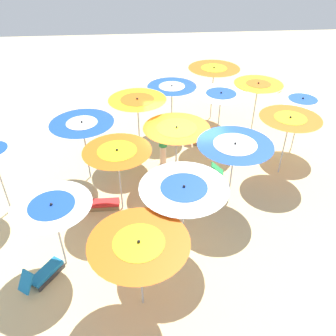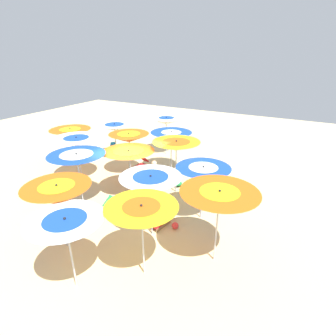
# 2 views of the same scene
# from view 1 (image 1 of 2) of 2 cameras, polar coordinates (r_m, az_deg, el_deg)

# --- Properties ---
(ground) EXTENTS (39.52, 39.52, 0.04)m
(ground) POSITION_cam_1_polar(r_m,az_deg,el_deg) (12.71, 2.20, -1.41)
(ground) COLOR beige
(beach_umbrella_0) EXTENTS (2.25, 2.25, 2.46)m
(beach_umbrella_0) POSITION_cam_1_polar(r_m,az_deg,el_deg) (15.87, 7.53, 15.41)
(beach_umbrella_0) COLOR #B2B2B7
(beach_umbrella_0) RESTS_ON ground
(beach_umbrella_1) EXTENTS (2.02, 2.02, 2.20)m
(beach_umbrella_1) POSITION_cam_1_polar(r_m,az_deg,el_deg) (14.54, 0.64, 12.67)
(beach_umbrella_1) COLOR #B2B2B7
(beach_umbrella_1) RESTS_ON ground
(beach_umbrella_2) EXTENTS (2.08, 2.08, 2.50)m
(beach_umbrella_2) POSITION_cam_1_polar(r_m,az_deg,el_deg) (12.71, -5.02, 10.39)
(beach_umbrella_2) COLOR #B2B2B7
(beach_umbrella_2) RESTS_ON ground
(beach_umbrella_3) EXTENTS (2.12, 2.12, 2.29)m
(beach_umbrella_3) POSITION_cam_1_polar(r_m,az_deg,el_deg) (11.90, -13.82, 6.32)
(beach_umbrella_3) COLOR #B2B2B7
(beach_umbrella_3) RESTS_ON ground
(beach_umbrella_5) EXTENTS (1.97, 1.97, 2.34)m
(beach_umbrella_5) POSITION_cam_1_polar(r_m,az_deg,el_deg) (14.89, 14.52, 12.52)
(beach_umbrella_5) COLOR #B2B2B7
(beach_umbrella_5) RESTS_ON ground
(beach_umbrella_6) EXTENTS (2.05, 2.05, 2.32)m
(beach_umbrella_6) POSITION_cam_1_polar(r_m,az_deg,el_deg) (13.76, 8.65, 11.25)
(beach_umbrella_6) COLOR #B2B2B7
(beach_umbrella_6) RESTS_ON ground
(beach_umbrella_7) EXTENTS (2.20, 2.20, 2.19)m
(beach_umbrella_7) POSITION_cam_1_polar(r_m,az_deg,el_deg) (11.45, 1.40, 5.83)
(beach_umbrella_7) COLOR #B2B2B7
(beach_umbrella_7) RESTS_ON ground
(beach_umbrella_8) EXTENTS (2.02, 2.02, 2.27)m
(beach_umbrella_8) POSITION_cam_1_polar(r_m,az_deg,el_deg) (10.25, -8.27, 1.86)
(beach_umbrella_8) COLOR #B2B2B7
(beach_umbrella_8) RESTS_ON ground
(beach_umbrella_9) EXTENTS (1.93, 1.93, 2.17)m
(beach_umbrella_9) POSITION_cam_1_polar(r_m,az_deg,el_deg) (8.86, -18.38, -6.63)
(beach_umbrella_9) COLOR #B2B2B7
(beach_umbrella_9) RESTS_ON ground
(beach_umbrella_10) EXTENTS (1.93, 1.93, 2.25)m
(beach_umbrella_10) POSITION_cam_1_polar(r_m,az_deg,el_deg) (14.22, 21.10, 9.77)
(beach_umbrella_10) COLOR #B2B2B7
(beach_umbrella_10) RESTS_ON ground
(beach_umbrella_11) EXTENTS (2.07, 2.07, 2.30)m
(beach_umbrella_11) POSITION_cam_1_polar(r_m,az_deg,el_deg) (12.49, 19.31, 7.08)
(beach_umbrella_11) COLOR #B2B2B7
(beach_umbrella_11) RESTS_ON ground
(beach_umbrella_12) EXTENTS (2.27, 2.27, 2.31)m
(beach_umbrella_12) POSITION_cam_1_polar(r_m,az_deg,el_deg) (10.53, 10.87, 3.07)
(beach_umbrella_12) COLOR #B2B2B7
(beach_umbrella_12) RESTS_ON ground
(beach_umbrella_13) EXTENTS (2.27, 2.27, 2.26)m
(beach_umbrella_13) POSITION_cam_1_polar(r_m,az_deg,el_deg) (8.79, 2.61, -4.11)
(beach_umbrella_13) COLOR #B2B2B7
(beach_umbrella_13) RESTS_ON ground
(beach_umbrella_14) EXTENTS (2.19, 2.19, 2.19)m
(beach_umbrella_14) POSITION_cam_1_polar(r_m,az_deg,el_deg) (7.57, -4.76, -12.89)
(beach_umbrella_14) COLOR #B2B2B7
(beach_umbrella_14) RESTS_ON ground
(lounger_0) EXTENTS (1.05, 1.07, 0.65)m
(lounger_0) POSITION_cam_1_polar(r_m,az_deg,el_deg) (13.40, -7.73, 1.62)
(lounger_0) COLOR silver
(lounger_0) RESTS_ON ground
(lounger_1) EXTENTS (1.42, 0.60, 0.60)m
(lounger_1) POSITION_cam_1_polar(r_m,az_deg,el_deg) (12.60, 5.47, -0.70)
(lounger_1) COLOR silver
(lounger_1) RESTS_ON ground
(lounger_2) EXTENTS (0.99, 1.22, 0.72)m
(lounger_2) POSITION_cam_1_polar(r_m,az_deg,el_deg) (9.85, -19.84, -16.05)
(lounger_2) COLOR #333338
(lounger_2) RESTS_ON ground
(lounger_3) EXTENTS (1.23, 0.52, 0.51)m
(lounger_3) POSITION_cam_1_polar(r_m,az_deg,el_deg) (14.53, 5.55, 4.62)
(lounger_3) COLOR olive
(lounger_3) RESTS_ON ground
(lounger_4) EXTENTS (1.34, 0.39, 0.57)m
(lounger_4) POSITION_cam_1_polar(r_m,az_deg,el_deg) (11.45, -10.96, -5.61)
(lounger_4) COLOR olive
(lounger_4) RESTS_ON ground
(beachgoer_0) EXTENTS (0.30, 0.30, 1.73)m
(beachgoer_0) POSITION_cam_1_polar(r_m,az_deg,el_deg) (12.83, -0.83, 4.02)
(beachgoer_0) COLOR beige
(beachgoer_0) RESTS_ON ground
(beach_ball) EXTENTS (0.25, 0.25, 0.25)m
(beach_ball) POSITION_cam_1_polar(r_m,az_deg,el_deg) (15.01, 5.09, 5.46)
(beach_ball) COLOR red
(beach_ball) RESTS_ON ground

